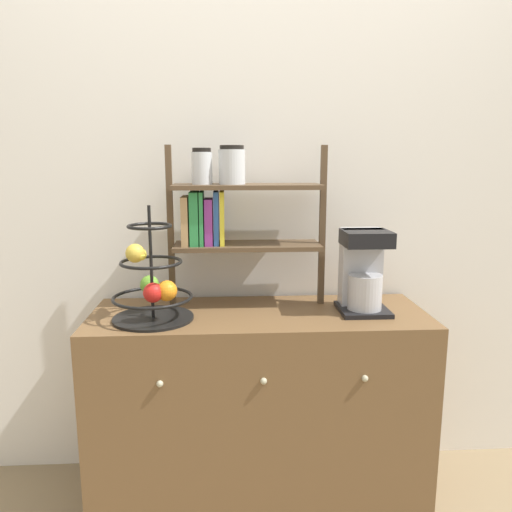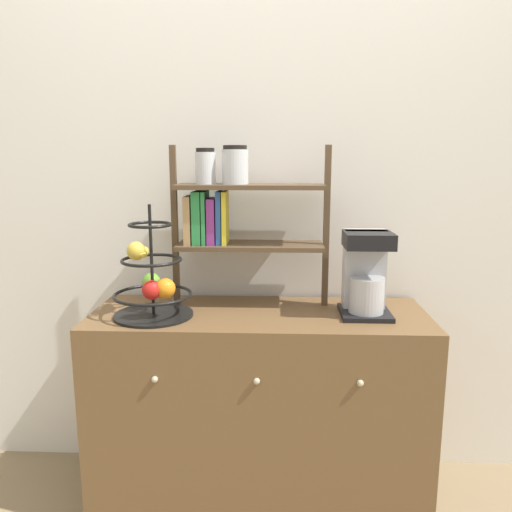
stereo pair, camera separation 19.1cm
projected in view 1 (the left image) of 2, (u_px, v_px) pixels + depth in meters
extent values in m
cube|color=silver|center=(255.00, 180.00, 2.14)|extent=(7.00, 0.05, 2.60)
cube|color=brown|center=(259.00, 406.00, 2.03)|extent=(1.32, 0.47, 0.80)
sphere|color=#B2AD8C|center=(160.00, 384.00, 1.73)|extent=(0.02, 0.02, 0.02)
sphere|color=#B2AD8C|center=(264.00, 381.00, 1.75)|extent=(0.02, 0.02, 0.02)
sphere|color=#B2AD8C|center=(365.00, 378.00, 1.77)|extent=(0.02, 0.02, 0.02)
cube|color=black|center=(363.00, 309.00, 1.97)|extent=(0.19, 0.20, 0.02)
cube|color=#B7B7BC|center=(361.00, 266.00, 1.99)|extent=(0.16, 0.08, 0.31)
cylinder|color=#B7B7BC|center=(365.00, 292.00, 1.93)|extent=(0.13, 0.13, 0.14)
cube|color=black|center=(366.00, 238.00, 1.90)|extent=(0.18, 0.16, 0.06)
cylinder|color=black|center=(153.00, 318.00, 1.87)|extent=(0.30, 0.30, 0.01)
cylinder|color=black|center=(151.00, 262.00, 1.83)|extent=(0.01, 0.01, 0.42)
torus|color=black|center=(153.00, 297.00, 1.86)|extent=(0.30, 0.30, 0.01)
torus|color=black|center=(151.00, 262.00, 1.83)|extent=(0.23, 0.23, 0.01)
torus|color=black|center=(150.00, 226.00, 1.81)|extent=(0.16, 0.16, 0.01)
sphere|color=red|center=(153.00, 293.00, 1.79)|extent=(0.07, 0.07, 0.07)
sphere|color=#6BAD33|center=(150.00, 285.00, 1.90)|extent=(0.07, 0.07, 0.07)
sphere|color=orange|center=(167.00, 291.00, 1.81)|extent=(0.08, 0.08, 0.08)
ellipsoid|color=yellow|center=(142.00, 254.00, 1.87)|extent=(0.06, 0.15, 0.04)
sphere|color=gold|center=(135.00, 253.00, 1.82)|extent=(0.07, 0.07, 0.07)
cube|color=brown|center=(171.00, 227.00, 1.99)|extent=(0.02, 0.02, 0.65)
cube|color=brown|center=(322.00, 226.00, 2.03)|extent=(0.02, 0.02, 0.65)
cube|color=brown|center=(247.00, 246.00, 2.02)|extent=(0.59, 0.20, 0.02)
cube|color=brown|center=(247.00, 186.00, 1.98)|extent=(0.59, 0.20, 0.02)
cube|color=tan|center=(186.00, 220.00, 1.99)|extent=(0.03, 0.15, 0.19)
cube|color=#2D8C47|center=(195.00, 218.00, 1.99)|extent=(0.03, 0.15, 0.21)
cube|color=#2D8C47|center=(202.00, 218.00, 1.99)|extent=(0.02, 0.15, 0.21)
cube|color=#8C338C|center=(209.00, 221.00, 2.00)|extent=(0.03, 0.13, 0.18)
cube|color=#2D599E|center=(216.00, 218.00, 2.00)|extent=(0.02, 0.13, 0.21)
cube|color=yellow|center=(222.00, 218.00, 2.00)|extent=(0.02, 0.13, 0.21)
cylinder|color=silver|center=(202.00, 168.00, 1.95)|extent=(0.08, 0.08, 0.12)
cylinder|color=black|center=(202.00, 150.00, 1.94)|extent=(0.07, 0.07, 0.02)
cylinder|color=silver|center=(232.00, 167.00, 1.96)|extent=(0.10, 0.10, 0.13)
cylinder|color=black|center=(232.00, 147.00, 1.95)|extent=(0.09, 0.09, 0.02)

